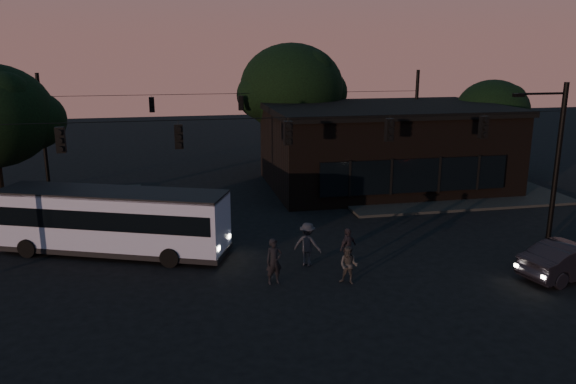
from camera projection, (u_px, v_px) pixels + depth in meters
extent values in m
plane|color=black|center=(310.00, 295.00, 21.05)|extent=(120.00, 120.00, 0.00)
cube|color=black|center=(436.00, 189.00, 36.68)|extent=(14.00, 10.00, 0.15)
cube|color=black|center=(9.00, 212.00, 31.56)|extent=(14.00, 10.00, 0.15)
cube|color=black|center=(383.00, 149.00, 37.38)|extent=(15.00, 10.00, 5.00)
cube|color=black|center=(385.00, 108.00, 36.72)|extent=(15.40, 10.40, 0.40)
cube|color=black|center=(415.00, 176.00, 32.70)|extent=(11.50, 0.18, 2.00)
cylinder|color=black|center=(291.00, 144.00, 42.22)|extent=(0.44, 0.44, 4.00)
ellipsoid|color=black|center=(292.00, 88.00, 41.18)|extent=(7.60, 7.60, 6.46)
cylinder|color=black|center=(488.00, 153.00, 41.30)|extent=(0.44, 0.44, 3.00)
ellipsoid|color=black|center=(492.00, 111.00, 40.52)|extent=(5.20, 5.20, 4.42)
cylinder|color=black|center=(0.00, 186.00, 30.18)|extent=(0.44, 0.44, 3.60)
cylinder|color=black|center=(557.00, 163.00, 26.48)|extent=(0.24, 0.24, 7.50)
cylinder|color=black|center=(288.00, 118.00, 23.31)|extent=(26.00, 0.03, 0.03)
cube|color=black|center=(61.00, 140.00, 21.70)|extent=(0.34, 0.30, 1.00)
cube|color=black|center=(179.00, 136.00, 22.59)|extent=(0.34, 0.30, 1.00)
cube|color=black|center=(288.00, 133.00, 23.47)|extent=(0.34, 0.30, 1.00)
cube|color=black|center=(389.00, 130.00, 24.36)|extent=(0.34, 0.30, 1.00)
cube|color=black|center=(483.00, 127.00, 25.25)|extent=(0.34, 0.30, 1.00)
cylinder|color=black|center=(43.00, 132.00, 36.54)|extent=(0.24, 0.24, 7.50)
cylinder|color=black|center=(415.00, 121.00, 41.66)|extent=(0.24, 0.24, 7.50)
cylinder|color=black|center=(241.00, 93.00, 38.54)|extent=(26.00, 0.03, 0.03)
cube|color=black|center=(152.00, 105.00, 37.52)|extent=(0.34, 0.30, 1.00)
cube|color=black|center=(241.00, 103.00, 38.70)|extent=(0.34, 0.30, 1.00)
cube|color=black|center=(325.00, 101.00, 39.88)|extent=(0.34, 0.30, 1.00)
cube|color=#989DC2|center=(113.00, 219.00, 24.98)|extent=(10.36, 5.96, 2.42)
cube|color=black|center=(112.00, 214.00, 24.93)|extent=(10.00, 5.84, 0.84)
cube|color=black|center=(111.00, 192.00, 24.69)|extent=(10.36, 5.96, 0.14)
cube|color=black|center=(115.00, 246.00, 25.31)|extent=(10.48, 6.05, 0.23)
cylinder|color=black|center=(27.00, 248.00, 24.78)|extent=(0.86, 0.53, 0.84)
cylinder|color=black|center=(57.00, 232.00, 27.00)|extent=(0.86, 0.53, 0.84)
cylinder|color=black|center=(170.00, 258.00, 23.65)|extent=(0.86, 0.53, 0.84)
cylinder|color=black|center=(189.00, 240.00, 25.87)|extent=(0.86, 0.53, 0.84)
imported|color=black|center=(571.00, 260.00, 22.55)|extent=(4.78, 2.60, 1.49)
imported|color=black|center=(274.00, 261.00, 21.92)|extent=(0.74, 0.55, 1.84)
imported|color=#312D2D|center=(349.00, 265.00, 21.93)|extent=(0.94, 0.89, 1.52)
imported|color=black|center=(348.00, 247.00, 23.65)|extent=(1.06, 0.89, 1.70)
imported|color=black|center=(308.00, 244.00, 23.77)|extent=(1.40, 1.24, 1.88)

